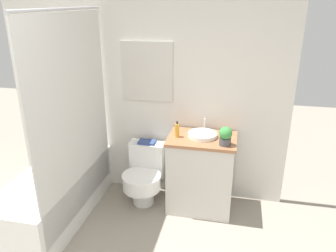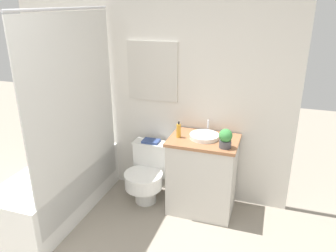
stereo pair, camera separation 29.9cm
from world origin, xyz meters
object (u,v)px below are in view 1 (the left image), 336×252
toilet (144,175)px  book_on_tank (147,142)px  potted_plant (225,136)px  sink (203,135)px  soap_bottle (177,130)px

toilet → book_on_tank: 0.35m
toilet → potted_plant: bearing=-8.5°
sink → soap_bottle: 0.25m
soap_bottle → potted_plant: bearing=-12.0°
sink → soap_bottle: soap_bottle is taller
soap_bottle → book_on_tank: bearing=155.7°
sink → book_on_tank: sink is taller
toilet → potted_plant: potted_plant is taller
potted_plant → sink: bearing=145.4°
toilet → potted_plant: size_ratio=3.47×
potted_plant → book_on_tank: potted_plant is taller
sink → potted_plant: potted_plant is taller
toilet → book_on_tank: size_ratio=3.47×
toilet → book_on_tank: book_on_tank is taller
sink → soap_bottle: size_ratio=2.01×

